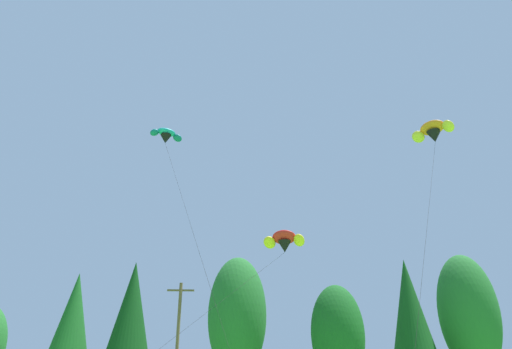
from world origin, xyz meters
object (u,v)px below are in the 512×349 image
Objects in this scene: utility_pole at (177,345)px; parafoil_kite_high_red_yellow at (284,241)px; parafoil_kite_mid_teal at (166,136)px; parafoil_kite_far_orange at (433,132)px.

parafoil_kite_high_red_yellow reaches higher than utility_pole.
parafoil_kite_mid_teal is 1.00× the size of parafoil_kite_far_orange.
utility_pole is 0.66× the size of parafoil_kite_high_red_yellow.
parafoil_kite_mid_teal is at bearing -105.09° from utility_pole.
utility_pole is 11.63m from parafoil_kite_high_red_yellow.
parafoil_kite_far_orange is (19.88, -7.24, 15.44)m from utility_pole.
parafoil_kite_far_orange is at bearing -19.69° from parafoil_kite_high_red_yellow.
utility_pole is 26.19m from parafoil_kite_far_orange.
parafoil_kite_high_red_yellow is at bearing -20.43° from utility_pole.
parafoil_kite_high_red_yellow is at bearing 12.41° from parafoil_kite_mid_teal.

